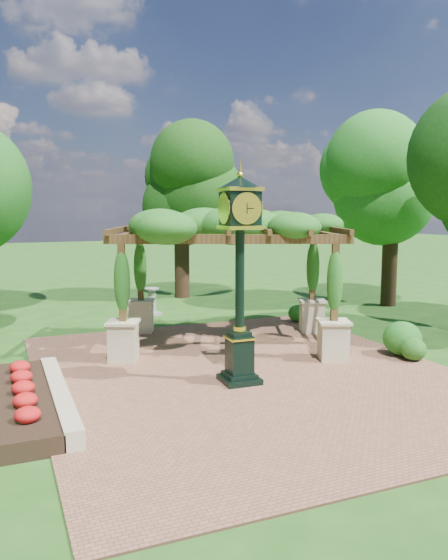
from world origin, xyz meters
name	(u,v)px	position (x,y,z in m)	size (l,w,h in m)	color
ground	(265,386)	(0.00, 0.00, 0.00)	(120.00, 120.00, 0.00)	#1E4714
brick_plaza	(247,373)	(0.00, 1.00, 0.02)	(10.00, 12.00, 0.04)	brown
border_wall	(59,396)	(-4.60, 0.50, 0.20)	(0.35, 5.00, 0.40)	#C6B793
flower_bed	(13,403)	(-5.50, 0.50, 0.18)	(1.50, 5.00, 0.36)	red
pedestal_clock	(240,260)	(-0.49, 0.37, 2.94)	(1.00, 1.00, 4.92)	black
pergola	(228,233)	(0.67, 3.82, 3.41)	(7.66, 6.29, 4.16)	beige
sundial	(152,303)	(-0.15, 9.44, 0.46)	(0.72, 0.72, 1.06)	gray
shrub_front	(413,349)	(4.62, 0.25, 0.35)	(0.69, 0.69, 0.62)	#205217
shrub_mid	(402,338)	(4.69, 0.79, 0.52)	(1.07, 1.07, 0.96)	#1C5919
shrub_back	(298,313)	(4.34, 5.93, 0.35)	(0.68, 0.68, 0.61)	#21621C
tree_north	(181,189)	(2.28, 13.03, 5.02)	(3.80, 3.80, 7.35)	#332014
tree_east_far	(393,166)	(9.77, 7.57, 5.88)	(4.75, 4.75, 8.54)	#312113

